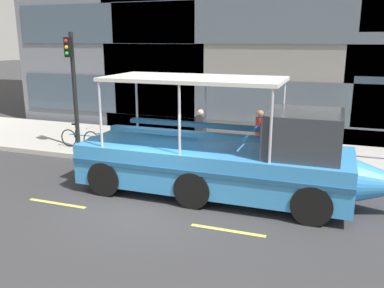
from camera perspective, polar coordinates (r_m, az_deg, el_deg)
The scene contains 11 objects.
ground_plane at distance 11.21m, azimuth -6.09°, elevation -8.48°, with size 120.00×120.00×0.00m, color #333335.
sidewalk at distance 16.13m, azimuth 2.54°, elevation -0.87°, with size 32.00×4.80×0.18m, color #A8A59E.
curb_edge at distance 13.86m, azimuth -0.52°, elevation -3.45°, with size 32.00×0.18×0.18m, color #B2ADA3.
lane_centreline at distance 10.62m, azimuth -7.81°, elevation -9.89°, with size 25.80×0.12×0.01m.
curb_guardrail at distance 13.55m, azimuth 6.30°, elevation -1.10°, with size 10.73×0.09×0.82m.
traffic_light_pole at distance 16.28m, azimuth -16.27°, elevation 8.58°, with size 0.24×0.46×4.42m.
leaned_bicycle at distance 16.65m, azimuth -15.36°, elevation 0.77°, with size 1.74×0.46×0.96m.
duck_tour_boat at distance 11.47m, azimuth 5.54°, elevation -2.15°, with size 9.46×2.55×3.34m.
pedestrian_near_bow at distance 14.03m, azimuth 19.11°, elevation 0.60°, with size 0.38×0.34×1.67m.
pedestrian_mid_left at distance 14.53m, azimuth 9.41°, elevation 1.95°, with size 0.34×0.44×1.78m.
pedestrian_mid_right at distance 15.12m, azimuth 1.18°, elevation 2.38°, with size 0.48×0.23×1.67m.
Camera 1 is at (4.57, -9.26, 4.37)m, focal length 38.26 mm.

